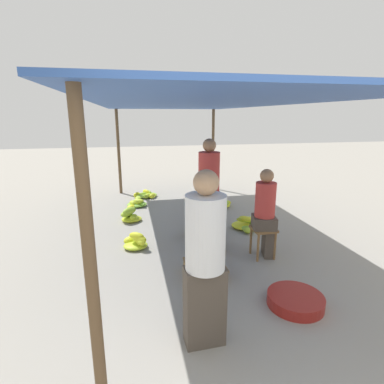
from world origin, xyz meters
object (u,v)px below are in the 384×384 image
(vendor_foreground, at_px, (205,259))
(basin_black, at_px, (295,300))
(banana_pile_left_3, at_px, (130,216))
(crate_mid, at_px, (200,229))
(banana_pile_right_1, at_px, (219,204))
(crate_far, at_px, (209,244))
(crate_near, at_px, (205,270))
(vendor_seated, at_px, (266,212))
(banana_pile_left_1, at_px, (146,195))
(stool, at_px, (263,234))
(shopper_walking_mid, at_px, (209,187))
(banana_pile_left_0, at_px, (136,242))
(banana_pile_right_0, at_px, (248,224))
(banana_pile_left_2, at_px, (137,203))

(vendor_foreground, bearing_deg, basin_black, 16.04)
(banana_pile_left_3, bearing_deg, crate_mid, -39.23)
(banana_pile_right_1, height_order, crate_far, banana_pile_right_1)
(crate_near, bearing_deg, vendor_seated, 20.21)
(vendor_foreground, xyz_separation_m, banana_pile_left_1, (-0.22, 5.45, -0.81))
(stool, xyz_separation_m, shopper_walking_mid, (-0.59, 1.01, 0.53))
(banana_pile_left_0, distance_m, crate_far, 1.20)
(stool, distance_m, crate_mid, 1.29)
(basin_black, relative_size, banana_pile_left_0, 1.39)
(vendor_seated, distance_m, crate_near, 1.27)
(banana_pile_left_0, height_order, crate_near, banana_pile_left_0)
(stool, bearing_deg, crate_far, 151.48)
(basin_black, bearing_deg, crate_near, 135.01)
(banana_pile_left_0, bearing_deg, banana_pile_right_0, 12.01)
(banana_pile_left_3, distance_m, crate_mid, 1.60)
(vendor_seated, height_order, banana_pile_right_0, vendor_seated)
(stool, height_order, banana_pile_left_1, stool)
(vendor_foreground, bearing_deg, banana_pile_left_2, 96.16)
(stool, xyz_separation_m, banana_pile_left_0, (-1.90, 0.71, -0.27))
(stool, bearing_deg, banana_pile_right_1, 87.35)
(basin_black, bearing_deg, crate_far, 109.73)
(crate_far, distance_m, shopper_walking_mid, 1.02)
(banana_pile_left_1, distance_m, crate_mid, 2.97)
(banana_pile_left_2, height_order, banana_pile_right_0, banana_pile_right_0)
(vendor_seated, relative_size, shopper_walking_mid, 0.79)
(stool, bearing_deg, banana_pile_left_1, 111.70)
(vendor_foreground, xyz_separation_m, crate_mid, (0.58, 2.58, -0.76))
(banana_pile_left_0, xyz_separation_m, banana_pile_right_0, (2.13, 0.45, -0.03))
(vendor_foreground, height_order, shopper_walking_mid, shopper_walking_mid)
(banana_pile_left_0, relative_size, crate_mid, 1.03)
(basin_black, bearing_deg, crate_mid, 104.62)
(banana_pile_right_1, bearing_deg, banana_pile_left_3, -163.71)
(banana_pile_left_2, bearing_deg, crate_mid, -62.03)
(stool, distance_m, shopper_walking_mid, 1.28)
(shopper_walking_mid, bearing_deg, banana_pile_left_2, 120.95)
(banana_pile_left_2, xyz_separation_m, crate_far, (1.08, -2.65, 0.01))
(banana_pile_left_2, relative_size, crate_mid, 1.13)
(crate_near, xyz_separation_m, crate_mid, (0.27, 1.39, 0.03))
(banana_pile_right_0, bearing_deg, crate_mid, -171.68)
(vendor_seated, height_order, banana_pile_right_1, vendor_seated)
(vendor_foreground, height_order, stool, vendor_foreground)
(vendor_seated, bearing_deg, crate_mid, 126.92)
(crate_mid, bearing_deg, basin_black, -75.38)
(vendor_seated, bearing_deg, vendor_foreground, -130.52)
(banana_pile_right_0, bearing_deg, vendor_seated, -100.44)
(shopper_walking_mid, bearing_deg, crate_far, -103.51)
(crate_near, relative_size, crate_mid, 1.17)
(crate_near, xyz_separation_m, shopper_walking_mid, (0.42, 1.38, 0.82))
(banana_pile_right_1, bearing_deg, banana_pile_left_2, 168.31)
(banana_pile_left_0, height_order, shopper_walking_mid, shopper_walking_mid)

